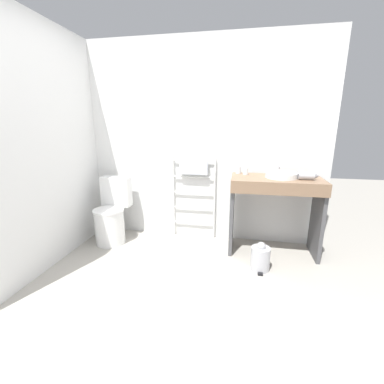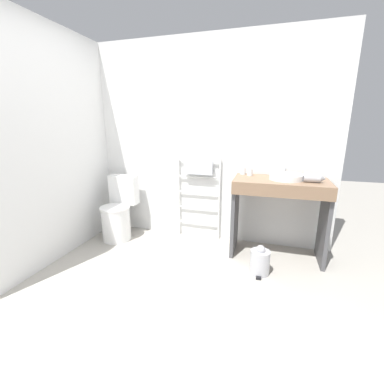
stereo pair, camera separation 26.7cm
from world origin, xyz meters
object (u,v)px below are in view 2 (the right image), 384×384
(sink_basin, at_px, (286,177))
(hair_dryer, at_px, (313,178))
(toilet, at_px, (118,213))
(trash_bin, at_px, (260,261))
(towel_radiator, at_px, (199,182))
(cup_near_wall, at_px, (243,171))
(cup_near_edge, at_px, (250,172))

(sink_basin, distance_m, hair_dryer, 0.26)
(toilet, relative_size, trash_bin, 2.67)
(towel_radiator, height_order, cup_near_wall, towel_radiator)
(cup_near_edge, distance_m, trash_bin, 1.00)
(toilet, distance_m, cup_near_wall, 1.69)
(toilet, bearing_deg, cup_near_edge, 6.87)
(toilet, distance_m, cup_near_edge, 1.76)
(trash_bin, bearing_deg, toilet, 169.02)
(sink_basin, relative_size, trash_bin, 1.13)
(sink_basin, relative_size, cup_near_edge, 4.02)
(hair_dryer, bearing_deg, cup_near_edge, 166.06)
(toilet, bearing_deg, trash_bin, -10.98)
(toilet, bearing_deg, towel_radiator, 17.29)
(sink_basin, xyz_separation_m, cup_near_edge, (-0.39, 0.11, 0.01))
(towel_radiator, relative_size, trash_bin, 3.48)
(hair_dryer, bearing_deg, cup_near_wall, 163.03)
(sink_basin, bearing_deg, cup_near_wall, 160.04)
(hair_dryer, bearing_deg, sink_basin, 168.77)
(cup_near_edge, height_order, trash_bin, cup_near_edge)
(cup_near_wall, xyz_separation_m, trash_bin, (0.27, -0.62, -0.81))
(cup_near_edge, bearing_deg, sink_basin, -15.71)
(cup_near_edge, bearing_deg, cup_near_wall, 143.67)
(towel_radiator, bearing_deg, sink_basin, -12.28)
(cup_near_wall, relative_size, trash_bin, 0.28)
(towel_radiator, xyz_separation_m, cup_near_edge, (0.64, -0.11, 0.18))
(toilet, xyz_separation_m, cup_near_edge, (1.65, 0.20, 0.60))
(sink_basin, xyz_separation_m, trash_bin, (-0.20, -0.45, -0.80))
(hair_dryer, xyz_separation_m, trash_bin, (-0.45, -0.39, -0.81))
(towel_radiator, distance_m, hair_dryer, 1.32)
(hair_dryer, relative_size, trash_bin, 0.69)
(sink_basin, distance_m, cup_near_wall, 0.50)
(cup_near_wall, xyz_separation_m, hair_dryer, (0.73, -0.22, 0.00))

